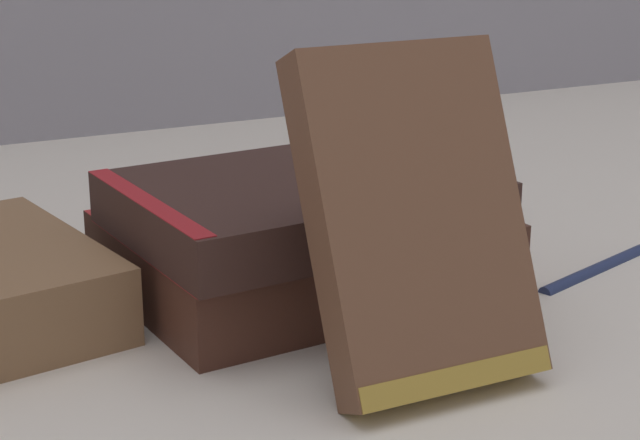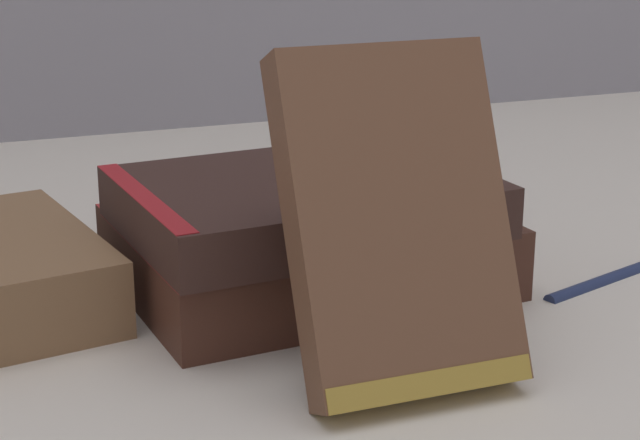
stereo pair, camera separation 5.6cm
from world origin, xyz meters
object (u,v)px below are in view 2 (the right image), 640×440
book_flat_top (294,202)px  book_leaning_front (399,231)px  pocket_watch (378,163)px  book_flat_bottom (299,252)px  reading_glasses (195,220)px  fountain_pen (616,271)px

book_flat_top → book_leaning_front: (0.01, -0.13, 0.02)m
book_leaning_front → pocket_watch: 0.14m
book_flat_bottom → pocket_watch: size_ratio=4.19×
book_flat_top → reading_glasses: (-0.02, 0.16, -0.06)m
book_leaning_front → pocket_watch: bearing=70.1°
pocket_watch → reading_glasses: 0.19m
book_flat_top → fountain_pen: size_ratio=1.71×
pocket_watch → reading_glasses: pocket_watch is taller
reading_glasses → fountain_pen: fountain_pen is taller
book_leaning_front → pocket_watch: size_ratio=3.00×
book_flat_top → reading_glasses: 0.17m
fountain_pen → book_flat_bottom: bearing=144.5°
book_flat_top → reading_glasses: bearing=92.2°
book_leaning_front → book_flat_top: bearing=93.8°
book_flat_top → book_leaning_front: book_leaning_front is taller
pocket_watch → reading_glasses: bearing=115.2°
book_flat_top → pocket_watch: (0.05, 0.00, 0.02)m
book_leaning_front → fountain_pen: size_ratio=1.31×
pocket_watch → reading_glasses: (-0.07, 0.16, -0.07)m
fountain_pen → book_flat_top: bearing=148.7°
book_flat_top → fountain_pen: (0.20, -0.05, -0.05)m
reading_glasses → book_leaning_front: bearing=-95.3°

